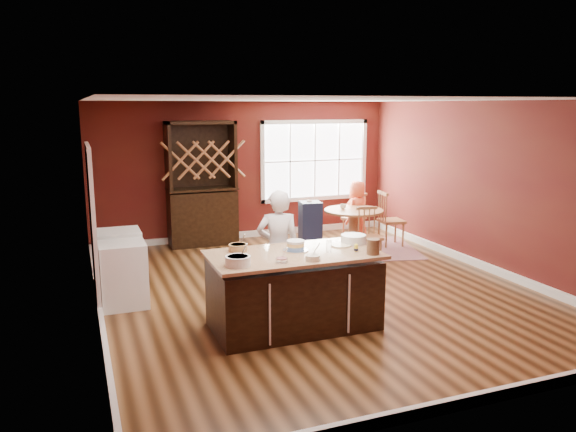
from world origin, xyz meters
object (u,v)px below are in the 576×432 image
at_px(toddler, 309,206).
at_px(dining_table, 354,221).
at_px(high_chair, 310,225).
at_px(baker, 278,248).
at_px(dryer, 119,261).
at_px(layer_cake, 296,246).
at_px(chair_east, 391,218).
at_px(washer, 123,275).
at_px(chair_south, 370,235).
at_px(seated_woman, 357,211).
at_px(kitchen_island, 294,292).
at_px(hutch, 202,184).
at_px(chair_north, 354,216).

bearing_deg(toddler, dining_table, -25.02).
bearing_deg(high_chair, baker, -112.13).
bearing_deg(high_chair, dryer, -151.62).
relative_size(dining_table, toddler, 4.16).
height_order(layer_cake, toddler, layer_cake).
relative_size(chair_east, washer, 1.23).
distance_m(chair_south, dryer, 4.09).
xyz_separation_m(baker, high_chair, (1.55, 2.54, -0.31)).
distance_m(dining_table, dryer, 4.31).
relative_size(high_chair, washer, 1.08).
bearing_deg(seated_woman, chair_east, 97.67).
distance_m(kitchen_island, hutch, 4.48).
bearing_deg(layer_cake, chair_north, 53.62).
relative_size(chair_north, hutch, 0.40).
distance_m(seated_woman, dryer, 4.79).
relative_size(dining_table, chair_north, 1.16).
distance_m(kitchen_island, high_chair, 3.71).
distance_m(kitchen_island, toddler, 3.78).
xyz_separation_m(layer_cake, toddler, (1.57, 3.29, -0.17)).
bearing_deg(kitchen_island, washer, 141.12).
distance_m(seated_woman, washer, 5.02).
bearing_deg(hutch, high_chair, -31.71).
bearing_deg(chair_north, washer, -5.37).
height_order(chair_north, hutch, hutch).
distance_m(chair_north, high_chair, 1.22).
bearing_deg(chair_north, seated_woman, 45.62).
xyz_separation_m(layer_cake, dryer, (-1.90, 2.02, -0.54)).
bearing_deg(high_chair, layer_cake, -106.79).
distance_m(baker, layer_cake, 0.72).
bearing_deg(chair_south, high_chair, 128.26).
xyz_separation_m(layer_cake, chair_south, (2.19, 2.11, -0.51)).
distance_m(chair_east, chair_north, 0.85).
height_order(dining_table, high_chair, high_chair).
relative_size(dining_table, layer_cake, 3.58).
relative_size(dining_table, washer, 1.26).
bearing_deg(toddler, layer_cake, -115.45).
relative_size(chair_south, high_chair, 1.01).
relative_size(baker, hutch, 0.67).
height_order(layer_cake, dryer, layer_cake).
xyz_separation_m(chair_east, chair_south, (-0.92, -0.82, -0.06)).
distance_m(kitchen_island, chair_north, 4.69).
distance_m(high_chair, washer, 3.94).
relative_size(kitchen_island, seated_woman, 1.68).
distance_m(kitchen_island, dining_table, 3.86).
height_order(chair_east, toddler, chair_east).
bearing_deg(kitchen_island, baker, 83.47).
bearing_deg(high_chair, hutch, 157.49).
distance_m(dining_table, seated_woman, 0.64).
relative_size(layer_cake, chair_east, 0.29).
bearing_deg(hutch, chair_east, -22.85).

